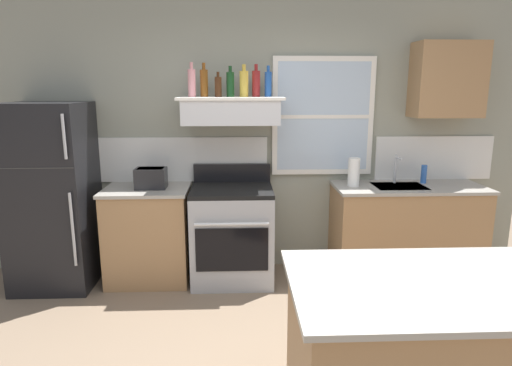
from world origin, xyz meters
TOP-DOWN VIEW (x-y plane):
  - back_wall at (0.03, 2.23)m, footprint 5.40×0.11m
  - refrigerator at (-1.90, 1.84)m, footprint 0.70×0.72m
  - counter_left_of_stove at (-1.05, 1.90)m, footprint 0.79×0.63m
  - toaster at (-1.00, 1.88)m, footprint 0.30×0.20m
  - stove_range at (-0.25, 1.86)m, footprint 0.76×0.69m
  - range_hood_shelf at (-0.25, 1.96)m, footprint 0.96×0.52m
  - bottle_rose_pink at (-0.60, 1.94)m, footprint 0.07×0.07m
  - bottle_amber_wine at (-0.49, 1.99)m, footprint 0.07×0.07m
  - bottle_brown_stout at (-0.36, 1.92)m, footprint 0.06×0.06m
  - bottle_dark_green_wine at (-0.25, 1.96)m, footprint 0.07×0.07m
  - bottle_champagne_gold_foil at (-0.13, 1.95)m, footprint 0.08×0.08m
  - bottle_red_label_wine at (-0.02, 1.98)m, footprint 0.07×0.07m
  - bottle_blue_liqueur at (0.10, 2.00)m, footprint 0.07×0.07m
  - counter_right_with_sink at (1.45, 1.90)m, footprint 1.43×0.63m
  - sink_faucet at (1.35, 2.00)m, footprint 0.03×0.17m
  - paper_towel_roll at (0.91, 1.90)m, footprint 0.11×0.11m
  - dish_soap_bottle at (1.63, 2.00)m, footprint 0.06×0.06m
  - kitchen_island at (0.76, -0.21)m, footprint 1.40×0.90m
  - upper_cabinet_right at (1.80, 2.04)m, footprint 0.64×0.32m

SIDE VIEW (x-z plane):
  - counter_left_of_stove at x=-1.05m, z-range 0.00..0.91m
  - counter_right_with_sink at x=1.45m, z-range 0.00..0.91m
  - kitchen_island at x=0.76m, z-range 0.00..0.91m
  - stove_range at x=-0.25m, z-range -0.08..1.01m
  - refrigerator at x=-1.90m, z-range 0.00..1.70m
  - dish_soap_bottle at x=1.63m, z-range 0.91..1.09m
  - toaster at x=-1.00m, z-range 0.91..1.10m
  - paper_towel_roll at x=0.91m, z-range 0.91..1.18m
  - sink_faucet at x=1.35m, z-range 0.94..1.22m
  - back_wall at x=0.03m, z-range 0.00..2.70m
  - range_hood_shelf at x=-0.25m, z-range 1.50..1.75m
  - bottle_brown_stout at x=-0.36m, z-range 1.73..1.95m
  - bottle_dark_green_wine at x=-0.25m, z-range 1.72..2.00m
  - bottle_blue_liqueur at x=0.10m, z-range 1.72..2.00m
  - bottle_champagne_gold_foil at x=-0.13m, z-range 1.72..2.01m
  - bottle_red_label_wine at x=-0.02m, z-range 1.72..2.01m
  - bottle_amber_wine at x=-0.49m, z-range 1.72..2.03m
  - bottle_rose_pink at x=-0.60m, z-range 1.72..2.03m
  - upper_cabinet_right at x=1.80m, z-range 1.55..2.25m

